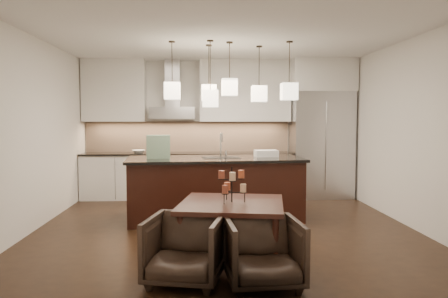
{
  "coord_description": "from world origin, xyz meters",
  "views": [
    {
      "loc": [
        -0.34,
        -6.41,
        1.62
      ],
      "look_at": [
        0.0,
        0.2,
        1.15
      ],
      "focal_mm": 35.0,
      "sensor_mm": 36.0,
      "label": 1
    }
  ],
  "objects": [
    {
      "name": "floor",
      "position": [
        0.0,
        0.0,
        -0.01
      ],
      "size": [
        5.5,
        5.5,
        0.02
      ],
      "primitive_type": "cube",
      "color": "black",
      "rests_on": "ground"
    },
    {
      "name": "ceiling",
      "position": [
        0.0,
        0.0,
        2.81
      ],
      "size": [
        5.5,
        5.5,
        0.02
      ],
      "primitive_type": "cube",
      "color": "white",
      "rests_on": "wall_back"
    },
    {
      "name": "wall_back",
      "position": [
        0.0,
        2.76,
        1.4
      ],
      "size": [
        5.5,
        0.02,
        2.8
      ],
      "primitive_type": "cube",
      "color": "silver",
      "rests_on": "ground"
    },
    {
      "name": "wall_front",
      "position": [
        0.0,
        -2.76,
        1.4
      ],
      "size": [
        5.5,
        0.02,
        2.8
      ],
      "primitive_type": "cube",
      "color": "silver",
      "rests_on": "ground"
    },
    {
      "name": "wall_left",
      "position": [
        -2.76,
        0.0,
        1.4
      ],
      "size": [
        0.02,
        5.5,
        2.8
      ],
      "primitive_type": "cube",
      "color": "silver",
      "rests_on": "ground"
    },
    {
      "name": "wall_right",
      "position": [
        2.76,
        0.0,
        1.4
      ],
      "size": [
        0.02,
        5.5,
        2.8
      ],
      "primitive_type": "cube",
      "color": "silver",
      "rests_on": "ground"
    },
    {
      "name": "refrigerator",
      "position": [
        2.1,
        2.38,
        1.07
      ],
      "size": [
        1.2,
        0.72,
        2.15
      ],
      "primitive_type": "cube",
      "color": "#B7B7BA",
      "rests_on": "floor"
    },
    {
      "name": "fridge_panel",
      "position": [
        2.1,
        2.38,
        2.47
      ],
      "size": [
        1.26,
        0.72,
        0.65
      ],
      "primitive_type": "cube",
      "color": "silver",
      "rests_on": "refrigerator"
    },
    {
      "name": "lower_cabinets",
      "position": [
        -0.62,
        2.43,
        0.44
      ],
      "size": [
        4.21,
        0.62,
        0.88
      ],
      "primitive_type": "cube",
      "color": "silver",
      "rests_on": "floor"
    },
    {
      "name": "countertop",
      "position": [
        -0.62,
        2.43,
        0.9
      ],
      "size": [
        4.21,
        0.66,
        0.04
      ],
      "primitive_type": "cube",
      "color": "black",
      "rests_on": "lower_cabinets"
    },
    {
      "name": "backsplash",
      "position": [
        -0.62,
        2.73,
        1.24
      ],
      "size": [
        4.21,
        0.02,
        0.63
      ],
      "primitive_type": "cube",
      "color": "tan",
      "rests_on": "countertop"
    },
    {
      "name": "upper_cab_left",
      "position": [
        -2.1,
        2.57,
        2.17
      ],
      "size": [
        1.25,
        0.35,
        1.25
      ],
      "primitive_type": "cube",
      "color": "silver",
      "rests_on": "wall_back"
    },
    {
      "name": "upper_cab_right",
      "position": [
        0.55,
        2.57,
        2.17
      ],
      "size": [
        1.85,
        0.35,
        1.25
      ],
      "primitive_type": "cube",
      "color": "silver",
      "rests_on": "wall_back"
    },
    {
      "name": "hood_canopy",
      "position": [
        -0.93,
        2.48,
        1.72
      ],
      "size": [
        0.9,
        0.52,
        0.24
      ],
      "primitive_type": "cube",
      "color": "#B7B7BA",
      "rests_on": "wall_back"
    },
    {
      "name": "hood_chimney",
      "position": [
        -0.93,
        2.59,
        2.32
      ],
      "size": [
        0.3,
        0.28,
        0.96
      ],
      "primitive_type": "cube",
      "color": "#B7B7BA",
      "rests_on": "hood_canopy"
    },
    {
      "name": "fruit_bowl",
      "position": [
        -1.6,
        2.38,
        0.95
      ],
      "size": [
        0.32,
        0.32,
        0.06
      ],
      "primitive_type": "imported",
      "rotation": [
        0.0,
        0.0,
        0.27
      ],
      "color": "silver",
      "rests_on": "countertop"
    },
    {
      "name": "island_body",
      "position": [
        -0.13,
        0.53,
        0.47
      ],
      "size": [
        2.76,
        1.28,
        0.94
      ],
      "primitive_type": "cube",
      "rotation": [
        0.0,
        0.0,
        0.08
      ],
      "color": "black",
      "rests_on": "floor"
    },
    {
      "name": "island_top",
      "position": [
        -0.13,
        0.53,
        0.97
      ],
      "size": [
        2.85,
        1.38,
        0.04
      ],
      "primitive_type": "cube",
      "rotation": [
        0.0,
        0.0,
        0.08
      ],
      "color": "black",
      "rests_on": "island_body"
    },
    {
      "name": "faucet",
      "position": [
        -0.03,
        0.65,
        1.19
      ],
      "size": [
        0.13,
        0.27,
        0.41
      ],
      "primitive_type": null,
      "rotation": [
        0.0,
        0.0,
        0.08
      ],
      "color": "silver",
      "rests_on": "island_top"
    },
    {
      "name": "tote_bag",
      "position": [
        -1.02,
        0.45,
        1.17
      ],
      "size": [
        0.38,
        0.22,
        0.37
      ],
      "primitive_type": "cube",
      "rotation": [
        0.0,
        0.0,
        0.08
      ],
      "color": "#185932",
      "rests_on": "island_top"
    },
    {
      "name": "food_container",
      "position": [
        0.72,
        0.67,
        1.04
      ],
      "size": [
        0.38,
        0.29,
        0.11
      ],
      "primitive_type": "cube",
      "rotation": [
        0.0,
        0.0,
        0.08
      ],
      "color": "silver",
      "rests_on": "island_top"
    },
    {
      "name": "dining_table",
      "position": [
        -0.0,
        -1.59,
        0.34
      ],
      "size": [
        1.3,
        1.3,
        0.68
      ],
      "primitive_type": null,
      "rotation": [
        0.0,
        0.0,
        -0.17
      ],
      "color": "black",
      "rests_on": "floor"
    },
    {
      "name": "candelabra",
      "position": [
        -0.0,
        -1.59,
        0.88
      ],
      "size": [
        0.38,
        0.38,
        0.4
      ],
      "primitive_type": null,
      "rotation": [
        0.0,
        0.0,
        -0.17
      ],
      "color": "black",
      "rests_on": "dining_table"
    },
    {
      "name": "candle_a",
      "position": [
        0.12,
        -1.61,
        0.84
      ],
      "size": [
        0.08,
        0.08,
        0.09
      ],
      "primitive_type": "cylinder",
      "rotation": [
        0.0,
        0.0,
        -0.17
      ],
      "color": "beige",
      "rests_on": "candelabra"
    },
    {
      "name": "candle_b",
      "position": [
        -0.05,
        -1.47,
        0.84
      ],
      "size": [
        0.08,
        0.08,
        0.09
      ],
      "primitive_type": "cylinder",
      "rotation": [
        0.0,
        0.0,
        -0.17
      ],
      "color": "#C5562F",
      "rests_on": "candelabra"
    },
    {
      "name": "candle_c",
      "position": [
        -0.08,
        -1.68,
        0.84
      ],
      "size": [
        0.08,
        0.08,
        0.09
      ],
      "primitive_type": "cylinder",
      "rotation": [
        0.0,
        0.0,
        -0.17
      ],
      "color": "#964630",
      "rests_on": "candelabra"
    },
    {
      "name": "candle_d",
      "position": [
        0.11,
        -1.52,
        0.99
      ],
      "size": [
        0.08,
        0.08,
        0.09
      ],
      "primitive_type": "cylinder",
      "rotation": [
        0.0,
        0.0,
        -0.17
      ],
      "color": "#C5562F",
      "rests_on": "candelabra"
    },
    {
      "name": "candle_e",
      "position": [
        -0.12,
        -1.55,
        0.99
      ],
      "size": [
        0.08,
        0.08,
        0.09
      ],
      "primitive_type": "cylinder",
      "rotation": [
        0.0,
        0.0,
        -0.17
      ],
      "color": "#964630",
      "rests_on": "candelabra"
    },
    {
      "name": "candle_f",
      "position": [
        -0.01,
        -1.7,
        0.99
      ],
      "size": [
        0.08,
        0.08,
        0.09
      ],
      "primitive_type": "cylinder",
      "rotation": [
        0.0,
        0.0,
        -0.17
      ],
      "color": "beige",
      "rests_on": "candelabra"
    },
    {
      "name": "armchair_left",
      "position": [
        -0.51,
        -2.19,
        0.34
      ],
      "size": [
        0.86,
        0.87,
        0.67
      ],
      "primitive_type": "imported",
      "rotation": [
        0.0,
        0.0,
        -0.22
      ],
      "color": "black",
      "rests_on": "floor"
    },
    {
      "name": "armchair_right",
      "position": [
        0.25,
        -2.32,
        0.33
      ],
      "size": [
        0.76,
        0.78,
        0.66
      ],
      "primitive_type": "imported",
      "rotation": [
        0.0,
        0.0,
        0.08
      ],
      "color": "black",
      "rests_on": "floor"
    },
    {
      "name": "pendant_a",
      "position": [
        -0.79,
        0.42,
        2.04
      ],
      "size": [
        0.24,
        0.24,
        0.26
      ],
      "primitive_type": "cube",
      "color": "#FBEECC",
      "rests_on": "ceiling"
    },
    {
      "name": "pendant_b",
      "position": [
        -0.22,
        0.72,
        2.03
      ],
      "size": [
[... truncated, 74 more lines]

